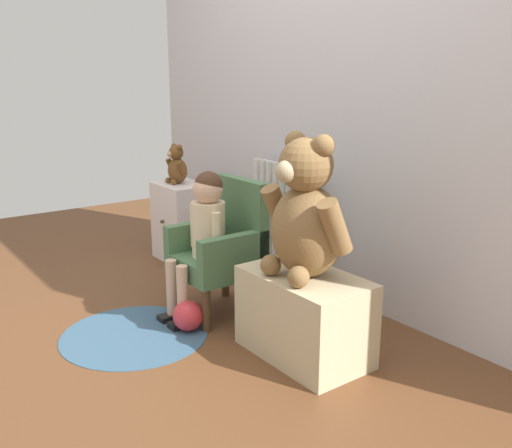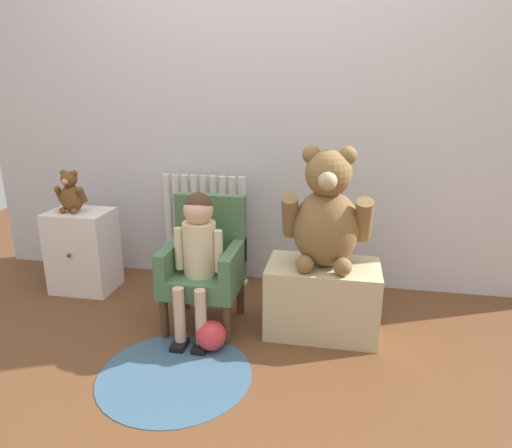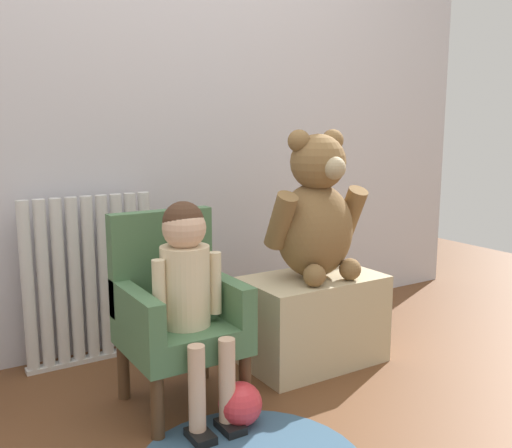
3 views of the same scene
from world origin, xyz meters
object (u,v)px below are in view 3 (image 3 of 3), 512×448
object	(u,v)px
child_figure	(188,278)
child_armchair	(176,310)
radiator	(90,280)
low_bench	(313,320)
toy_ball	(240,404)
large_teddy_bear	(316,214)

from	to	relation	value
child_figure	child_armchair	bearing A→B (deg)	90.00
radiator	child_figure	world-z (taller)	child_figure
low_bench	toy_ball	distance (m)	0.61
large_teddy_bear	toy_ball	xyz separation A→B (m)	(-0.53, -0.28, -0.57)
child_armchair	toy_ball	size ratio (longest dim) A/B	4.62
child_figure	low_bench	bearing A→B (deg)	10.72
radiator	child_armchair	world-z (taller)	radiator
child_figure	large_teddy_bear	bearing A→B (deg)	10.22
radiator	toy_ball	size ratio (longest dim) A/B	4.75
child_armchair	child_figure	size ratio (longest dim) A/B	0.92
child_armchair	low_bench	world-z (taller)	child_armchair
radiator	low_bench	xyz separation A→B (m)	(0.79, -0.51, -0.17)
large_teddy_bear	toy_ball	world-z (taller)	large_teddy_bear
toy_ball	large_teddy_bear	bearing A→B (deg)	27.95
child_figure	low_bench	distance (m)	0.71
large_teddy_bear	radiator	bearing A→B (deg)	146.69
toy_ball	low_bench	bearing A→B (deg)	28.50
child_armchair	large_teddy_bear	world-z (taller)	large_teddy_bear
large_teddy_bear	toy_ball	size ratio (longest dim) A/B	4.05
low_bench	toy_ball	size ratio (longest dim) A/B	3.83
child_armchair	toy_ball	distance (m)	0.40
large_teddy_bear	toy_ball	bearing A→B (deg)	-152.05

